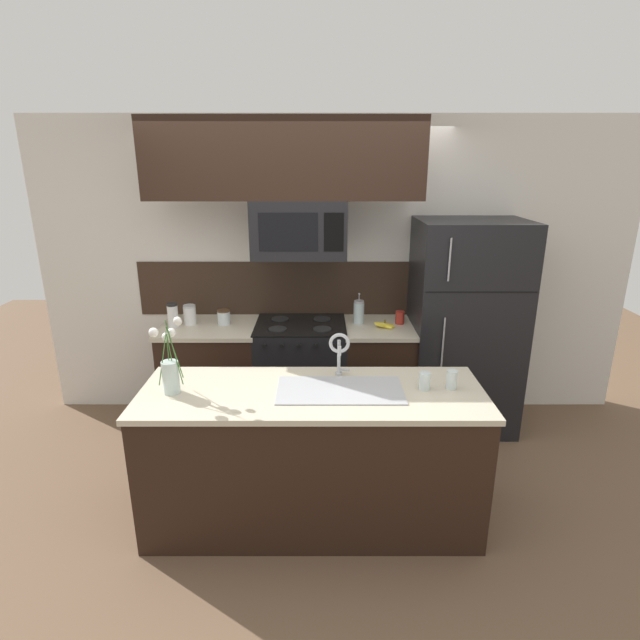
# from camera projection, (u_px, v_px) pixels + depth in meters

# --- Properties ---
(ground_plane) EXTENTS (10.00, 10.00, 0.00)m
(ground_plane) POSITION_uv_depth(u_px,v_px,m) (299.00, 483.00, 3.62)
(ground_plane) COLOR brown
(rear_partition) EXTENTS (5.20, 0.10, 2.60)m
(rear_partition) POSITION_uv_depth(u_px,v_px,m) (337.00, 271.00, 4.44)
(rear_partition) COLOR silver
(rear_partition) RESTS_ON ground
(splash_band) EXTENTS (2.89, 0.01, 0.48)m
(splash_band) POSITION_uv_depth(u_px,v_px,m) (303.00, 288.00, 4.43)
(splash_band) COLOR #332319
(splash_band) RESTS_ON rear_partition
(back_counter_left) EXTENTS (0.81, 0.65, 0.91)m
(back_counter_left) POSITION_uv_depth(u_px,v_px,m) (214.00, 375.00, 4.34)
(back_counter_left) COLOR black
(back_counter_left) RESTS_ON ground
(back_counter_right) EXTENTS (0.59, 0.65, 0.91)m
(back_counter_right) POSITION_uv_depth(u_px,v_px,m) (379.00, 375.00, 4.34)
(back_counter_right) COLOR black
(back_counter_right) RESTS_ON ground
(stove_range) EXTENTS (0.76, 0.64, 0.93)m
(stove_range) POSITION_uv_depth(u_px,v_px,m) (303.00, 374.00, 4.34)
(stove_range) COLOR black
(stove_range) RESTS_ON ground
(microwave) EXTENTS (0.74, 0.40, 0.45)m
(microwave) POSITION_uv_depth(u_px,v_px,m) (301.00, 229.00, 3.93)
(microwave) COLOR black
(upper_cabinet_band) EXTENTS (2.10, 0.34, 0.60)m
(upper_cabinet_band) POSITION_uv_depth(u_px,v_px,m) (286.00, 159.00, 3.74)
(upper_cabinet_band) COLOR black
(refrigerator) EXTENTS (0.88, 0.74, 1.79)m
(refrigerator) POSITION_uv_depth(u_px,v_px,m) (465.00, 327.00, 4.22)
(refrigerator) COLOR black
(refrigerator) RESTS_ON ground
(storage_jar_tall) EXTENTS (0.09, 0.09, 0.20)m
(storage_jar_tall) POSITION_uv_depth(u_px,v_px,m) (175.00, 315.00, 4.15)
(storage_jar_tall) COLOR silver
(storage_jar_tall) RESTS_ON back_counter_left
(storage_jar_medium) EXTENTS (0.10, 0.10, 0.17)m
(storage_jar_medium) POSITION_uv_depth(u_px,v_px,m) (191.00, 315.00, 4.21)
(storage_jar_medium) COLOR silver
(storage_jar_medium) RESTS_ON back_counter_left
(storage_jar_short) EXTENTS (0.11, 0.11, 0.12)m
(storage_jar_short) POSITION_uv_depth(u_px,v_px,m) (225.00, 317.00, 4.22)
(storage_jar_short) COLOR silver
(storage_jar_short) RESTS_ON back_counter_left
(banana_bunch) EXTENTS (0.19, 0.12, 0.08)m
(banana_bunch) POSITION_uv_depth(u_px,v_px,m) (386.00, 325.00, 4.13)
(banana_bunch) COLOR yellow
(banana_bunch) RESTS_ON back_counter_right
(french_press) EXTENTS (0.09, 0.09, 0.27)m
(french_press) POSITION_uv_depth(u_px,v_px,m) (360.00, 312.00, 4.22)
(french_press) COLOR silver
(french_press) RESTS_ON back_counter_right
(coffee_tin) EXTENTS (0.08, 0.08, 0.11)m
(coffee_tin) POSITION_uv_depth(u_px,v_px,m) (401.00, 318.00, 4.23)
(coffee_tin) COLOR #B22D23
(coffee_tin) RESTS_ON back_counter_right
(island_counter) EXTENTS (2.09, 0.73, 0.91)m
(island_counter) POSITION_uv_depth(u_px,v_px,m) (314.00, 456.00, 3.15)
(island_counter) COLOR black
(island_counter) RESTS_ON ground
(kitchen_sink) EXTENTS (0.76, 0.39, 0.16)m
(kitchen_sink) POSITION_uv_depth(u_px,v_px,m) (341.00, 401.00, 3.03)
(kitchen_sink) COLOR #ADAFB5
(kitchen_sink) RESTS_ON island_counter
(sink_faucet) EXTENTS (0.14, 0.14, 0.31)m
(sink_faucet) POSITION_uv_depth(u_px,v_px,m) (341.00, 349.00, 3.13)
(sink_faucet) COLOR #B7BABF
(sink_faucet) RESTS_ON island_counter
(drinking_glass) EXTENTS (0.07, 0.07, 0.11)m
(drinking_glass) POSITION_uv_depth(u_px,v_px,m) (426.00, 381.00, 3.01)
(drinking_glass) COLOR silver
(drinking_glass) RESTS_ON island_counter
(spare_glass) EXTENTS (0.06, 0.06, 0.12)m
(spare_glass) POSITION_uv_depth(u_px,v_px,m) (453.00, 380.00, 3.02)
(spare_glass) COLOR silver
(spare_glass) RESTS_ON island_counter
(flower_vase) EXTENTS (0.19, 0.15, 0.48)m
(flower_vase) POSITION_uv_depth(u_px,v_px,m) (172.00, 370.00, 2.94)
(flower_vase) COLOR silver
(flower_vase) RESTS_ON island_counter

